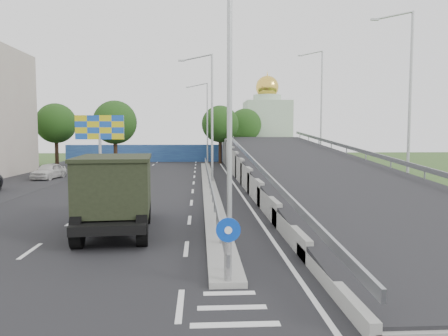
{
  "coord_description": "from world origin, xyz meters",
  "views": [
    {
      "loc": [
        -0.74,
        -8.92,
        4.05
      ],
      "look_at": [
        0.56,
        13.91,
        2.2
      ],
      "focal_mm": 35.0,
      "sensor_mm": 36.0,
      "label": 1
    }
  ],
  "objects": [
    {
      "name": "ground",
      "position": [
        0.0,
        0.0,
        0.0
      ],
      "size": [
        160.0,
        160.0,
        0.0
      ],
      "primitive_type": "plane",
      "color": "#2D4C1E",
      "rests_on": "ground"
    },
    {
      "name": "road_surface",
      "position": [
        -3.0,
        20.0,
        0.0
      ],
      "size": [
        26.0,
        90.0,
        0.04
      ],
      "primitive_type": "cube",
      "color": "black",
      "rests_on": "ground"
    },
    {
      "name": "median",
      "position": [
        0.0,
        24.0,
        0.1
      ],
      "size": [
        1.0,
        44.0,
        0.2
      ],
      "primitive_type": "cube",
      "color": "gray",
      "rests_on": "ground"
    },
    {
      "name": "overpass_ramp",
      "position": [
        7.5,
        24.0,
        1.75
      ],
      "size": [
        10.0,
        50.0,
        3.5
      ],
      "color": "gray",
      "rests_on": "ground"
    },
    {
      "name": "median_guardrail",
      "position": [
        0.0,
        24.0,
        0.75
      ],
      "size": [
        0.09,
        44.0,
        0.71
      ],
      "color": "gray",
      "rests_on": "median"
    },
    {
      "name": "sign_bollard",
      "position": [
        0.0,
        2.17,
        1.03
      ],
      "size": [
        0.64,
        0.23,
        1.67
      ],
      "color": "black",
      "rests_on": "median"
    },
    {
      "name": "lamp_post_near",
      "position": [
        0.11,
        6.0,
        5.81
      ],
      "size": [
        2.74,
        0.18,
        10.08
      ],
      "color": "#B2B5B7",
      "rests_on": "median"
    },
    {
      "name": "lamp_post_mid",
      "position": [
        0.11,
        26.0,
        5.81
      ],
      "size": [
        2.74,
        0.18,
        10.08
      ],
      "color": "#B2B5B7",
      "rests_on": "median"
    },
    {
      "name": "lamp_post_far",
      "position": [
        0.11,
        46.0,
        5.81
      ],
      "size": [
        2.74,
        0.18,
        10.08
      ],
      "color": "#B2B5B7",
      "rests_on": "median"
    },
    {
      "name": "blue_wall",
      "position": [
        -4.0,
        52.0,
        1.2
      ],
      "size": [
        30.0,
        0.5,
        2.4
      ],
      "primitive_type": "cube",
      "color": "navy",
      "rests_on": "ground"
    },
    {
      "name": "church",
      "position": [
        10.0,
        60.0,
        5.31
      ],
      "size": [
        7.0,
        7.0,
        13.8
      ],
      "color": "#B2CCAD",
      "rests_on": "ground"
    },
    {
      "name": "billboard",
      "position": [
        -9.0,
        28.0,
        4.19
      ],
      "size": [
        4.0,
        0.24,
        5.5
      ],
      "color": "#B2B5B7",
      "rests_on": "ground"
    },
    {
      "name": "tree_left_mid",
      "position": [
        -10.0,
        40.0,
        5.18
      ],
      "size": [
        4.8,
        4.8,
        7.6
      ],
      "color": "black",
      "rests_on": "ground"
    },
    {
      "name": "tree_median_far",
      "position": [
        2.0,
        48.0,
        5.18
      ],
      "size": [
        4.8,
        4.8,
        7.6
      ],
      "color": "black",
      "rests_on": "ground"
    },
    {
      "name": "tree_left_far",
      "position": [
        -18.0,
        45.0,
        5.18
      ],
      "size": [
        4.8,
        4.8,
        7.6
      ],
      "color": "black",
      "rests_on": "ground"
    },
    {
      "name": "tree_ramp_far",
      "position": [
        6.0,
        55.0,
        5.18
      ],
      "size": [
        4.8,
        4.8,
        7.6
      ],
      "color": "black",
      "rests_on": "ground"
    },
    {
      "name": "dump_truck",
      "position": [
        -4.14,
        9.21,
        1.74
      ],
      "size": [
        3.25,
        7.32,
        3.14
      ],
      "rotation": [
        0.0,
        0.0,
        0.09
      ],
      "color": "black",
      "rests_on": "ground"
    },
    {
      "name": "parked_car_e",
      "position": [
        -13.94,
        30.0,
        0.7
      ],
      "size": [
        2.24,
        4.32,
        1.4
      ],
      "primitive_type": "imported",
      "rotation": [
        0.0,
        0.0,
        -0.15
      ],
      "color": "silver",
      "rests_on": "ground"
    }
  ]
}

